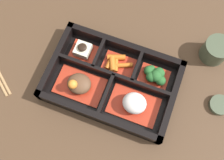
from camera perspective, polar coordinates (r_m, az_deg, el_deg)
name	(u,v)px	position (r m, az deg, el deg)	size (l,w,h in m)	color
ground_plane	(112,83)	(0.64, 0.00, -0.70)	(3.00, 3.00, 0.00)	#4C3523
bento_base	(112,83)	(0.64, 0.00, -0.57)	(0.30, 0.20, 0.01)	black
bento_rim	(112,79)	(0.62, 0.07, 0.13)	(0.30, 0.20, 0.04)	black
bowl_rice	(134,104)	(0.60, 4.86, -5.19)	(0.12, 0.07, 0.05)	#B22D19
bowl_stew	(79,84)	(0.62, -7.21, -0.96)	(0.12, 0.07, 0.05)	#B22D19
bowl_greens	(155,75)	(0.63, 9.32, 1.05)	(0.07, 0.05, 0.03)	#B22D19
bowl_carrots	(116,63)	(0.64, 0.94, 3.75)	(0.08, 0.05, 0.02)	#B22D19
bowl_tofu	(83,50)	(0.65, -6.33, 6.41)	(0.06, 0.05, 0.03)	#B22D19
tea_cup	(216,50)	(0.69, 21.63, 6.08)	(0.06, 0.06, 0.05)	#424C38
sauce_dish	(220,105)	(0.67, 22.38, -5.03)	(0.05, 0.05, 0.01)	#424C38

